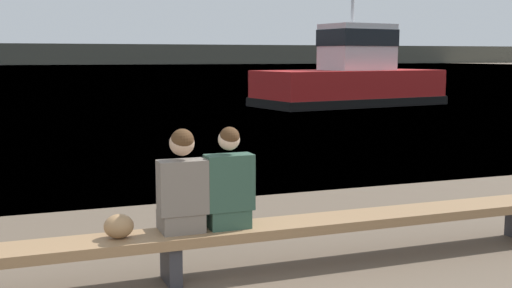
{
  "coord_description": "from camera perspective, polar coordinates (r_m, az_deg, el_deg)",
  "views": [
    {
      "loc": [
        -1.05,
        -3.4,
        2.09
      ],
      "look_at": [
        2.18,
        5.24,
        0.82
      ],
      "focal_mm": 45.0,
      "sensor_mm": 36.0,
      "label": 1
    }
  ],
  "objects": [
    {
      "name": "shopping_bag",
      "position": [
        5.9,
        -12.1,
        -7.16
      ],
      "size": [
        0.27,
        0.22,
        0.22
      ],
      "color": "#9E754C",
      "rests_on": "bench_main"
    },
    {
      "name": "far_shoreline",
      "position": [
        168.02,
        -20.31,
        7.5
      ],
      "size": [
        600.0,
        12.0,
        5.06
      ],
      "primitive_type": "cube",
      "color": "#4C4C42",
      "rests_on": "ground"
    },
    {
      "name": "person_left",
      "position": [
        5.93,
        -6.6,
        -3.78
      ],
      "size": [
        0.45,
        0.4,
        0.97
      ],
      "color": "#70665B",
      "rests_on": "bench_main"
    },
    {
      "name": "tugboat_red",
      "position": [
        27.85,
        8.42,
        5.67
      ],
      "size": [
        8.61,
        4.7,
        6.16
      ],
      "rotation": [
        0.0,
        0.0,
        1.73
      ],
      "color": "#A81919",
      "rests_on": "water_surface"
    },
    {
      "name": "bench_main",
      "position": [
        6.03,
        -7.6,
        -8.58
      ],
      "size": [
        8.8,
        0.49,
        0.47
      ],
      "color": "#8E6B47",
      "rests_on": "ground"
    },
    {
      "name": "water_surface",
      "position": [
        128.88,
        -20.15,
        6.42
      ],
      "size": [
        240.0,
        240.0,
        0.0
      ],
      "primitive_type": "plane",
      "color": "#386084",
      "rests_on": "ground"
    },
    {
      "name": "person_right",
      "position": [
        6.06,
        -2.47,
        -3.68
      ],
      "size": [
        0.45,
        0.39,
        0.97
      ],
      "color": "#2D4C3D",
      "rests_on": "bench_main"
    }
  ]
}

